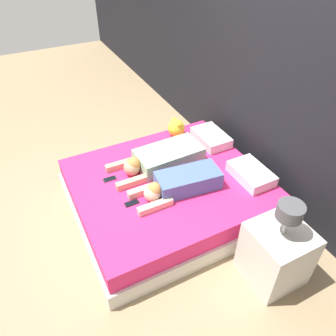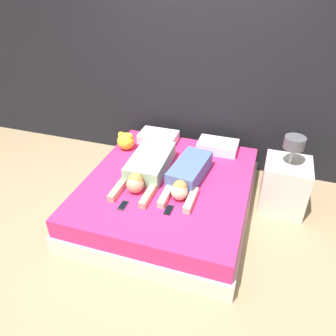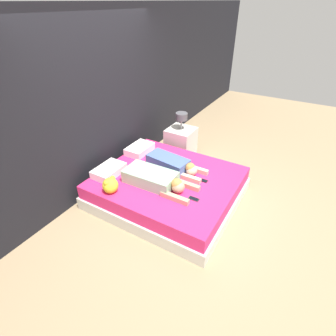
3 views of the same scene
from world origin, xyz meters
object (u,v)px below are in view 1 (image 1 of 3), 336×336
at_px(pillow_head_right, 251,174).
at_px(cell_phone_right, 132,203).
at_px(plush_toy, 176,128).
at_px(person_right, 180,183).
at_px(cell_phone_left, 110,179).
at_px(bed, 168,193).
at_px(nightstand, 276,252).
at_px(pillow_head_left, 211,137).
at_px(person_left, 161,158).

relative_size(pillow_head_right, cell_phone_right, 3.40).
xyz_separation_m(pillow_head_right, plush_toy, (-1.10, -0.31, 0.05)).
relative_size(person_right, cell_phone_left, 6.73).
relative_size(bed, cell_phone_right, 14.25).
bearing_deg(person_right, pillow_head_right, 76.75).
xyz_separation_m(person_right, nightstand, (1.02, 0.42, -0.18)).
bearing_deg(person_right, cell_phone_left, -129.86).
height_order(cell_phone_left, nightstand, nightstand).
bearing_deg(bed, person_right, 6.81).
bearing_deg(bed, plush_toy, 145.90).
xyz_separation_m(pillow_head_left, plush_toy, (-0.32, -0.31, 0.05)).
distance_m(person_right, nightstand, 1.11).
height_order(pillow_head_left, person_left, person_left).
bearing_deg(bed, person_left, 169.35).
bearing_deg(pillow_head_right, cell_phone_right, -99.92).
relative_size(pillow_head_left, person_left, 0.45).
relative_size(pillow_head_left, cell_phone_right, 3.40).
bearing_deg(nightstand, cell_phone_left, -146.39).
xyz_separation_m(bed, plush_toy, (-0.71, 0.48, 0.32)).
bearing_deg(plush_toy, person_left, -43.47).
xyz_separation_m(plush_toy, nightstand, (1.94, -0.04, -0.20)).
relative_size(pillow_head_right, nightstand, 0.54).
height_order(person_right, cell_phone_left, person_right).
xyz_separation_m(bed, cell_phone_left, (-0.28, -0.56, 0.21)).
distance_m(pillow_head_right, cell_phone_right, 1.30).
bearing_deg(person_left, plush_toy, 136.53).
relative_size(cell_phone_left, cell_phone_right, 1.00).
distance_m(cell_phone_right, nightstand, 1.41).
bearing_deg(nightstand, pillow_head_left, 167.65).
bearing_deg(person_left, bed, -10.65).
bearing_deg(cell_phone_right, person_left, 128.16).
relative_size(person_right, cell_phone_right, 6.73).
xyz_separation_m(person_right, plush_toy, (-0.92, 0.46, 0.02)).
distance_m(pillow_head_left, nightstand, 1.66).
bearing_deg(cell_phone_right, plush_toy, 132.19).
bearing_deg(cell_phone_right, person_right, 85.22).
xyz_separation_m(pillow_head_left, person_right, (0.60, -0.77, 0.03)).
bearing_deg(cell_phone_right, bed, 108.89).
xyz_separation_m(person_left, cell_phone_left, (-0.03, -0.61, -0.08)).
xyz_separation_m(pillow_head_left, person_left, (0.14, -0.75, 0.03)).
bearing_deg(pillow_head_left, person_right, -52.07).
bearing_deg(cell_phone_left, bed, 63.53).
xyz_separation_m(person_left, nightstand, (1.48, 0.39, -0.17)).
distance_m(cell_phone_right, plush_toy, 1.31).
xyz_separation_m(person_left, cell_phone_right, (0.42, -0.53, -0.08)).
xyz_separation_m(bed, cell_phone_right, (0.17, -0.49, 0.21)).
height_order(pillow_head_right, cell_phone_right, pillow_head_right).
relative_size(person_left, cell_phone_left, 7.51).
xyz_separation_m(pillow_head_left, cell_phone_right, (0.56, -1.28, -0.05)).
xyz_separation_m(pillow_head_right, cell_phone_left, (-0.67, -1.35, -0.05)).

